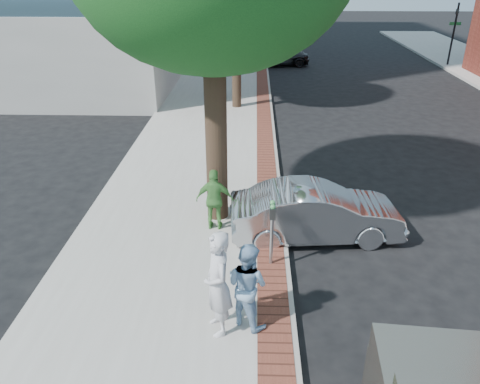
{
  "coord_description": "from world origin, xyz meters",
  "views": [
    {
      "loc": [
        0.29,
        -8.55,
        5.97
      ],
      "look_at": [
        -0.01,
        1.13,
        1.2
      ],
      "focal_mm": 35.0,
      "sensor_mm": 36.0,
      "label": 1
    }
  ],
  "objects_px": {
    "person_officer": "(247,285)",
    "sedan_silver": "(316,213)",
    "person_gray": "(218,284)",
    "bg_car": "(276,54)",
    "person_green": "(215,200)",
    "parking_meter": "(272,221)"
  },
  "relations": [
    {
      "from": "parking_meter",
      "to": "bg_car",
      "type": "height_order",
      "value": "parking_meter"
    },
    {
      "from": "person_gray",
      "to": "bg_car",
      "type": "bearing_deg",
      "value": 156.25
    },
    {
      "from": "person_officer",
      "to": "sedan_silver",
      "type": "distance_m",
      "value": 3.57
    },
    {
      "from": "parking_meter",
      "to": "person_gray",
      "type": "distance_m",
      "value": 2.26
    },
    {
      "from": "person_gray",
      "to": "sedan_silver",
      "type": "distance_m",
      "value": 4.01
    },
    {
      "from": "parking_meter",
      "to": "person_officer",
      "type": "xyz_separation_m",
      "value": [
        -0.48,
        -1.83,
        -0.24
      ]
    },
    {
      "from": "parking_meter",
      "to": "person_green",
      "type": "relative_size",
      "value": 0.97
    },
    {
      "from": "bg_car",
      "to": "person_green",
      "type": "bearing_deg",
      "value": 166.23
    },
    {
      "from": "person_officer",
      "to": "sedan_silver",
      "type": "bearing_deg",
      "value": -79.22
    },
    {
      "from": "parking_meter",
      "to": "person_green",
      "type": "xyz_separation_m",
      "value": [
        -1.31,
        1.46,
        -0.29
      ]
    },
    {
      "from": "person_gray",
      "to": "person_officer",
      "type": "relative_size",
      "value": 1.2
    },
    {
      "from": "parking_meter",
      "to": "bg_car",
      "type": "bearing_deg",
      "value": 87.66
    },
    {
      "from": "parking_meter",
      "to": "bg_car",
      "type": "relative_size",
      "value": 0.34
    },
    {
      "from": "person_green",
      "to": "sedan_silver",
      "type": "height_order",
      "value": "person_green"
    },
    {
      "from": "person_officer",
      "to": "person_gray",
      "type": "bearing_deg",
      "value": 60.38
    },
    {
      "from": "parking_meter",
      "to": "bg_car",
      "type": "distance_m",
      "value": 22.19
    },
    {
      "from": "parking_meter",
      "to": "sedan_silver",
      "type": "distance_m",
      "value": 1.83
    },
    {
      "from": "person_gray",
      "to": "person_green",
      "type": "xyz_separation_m",
      "value": [
        -0.33,
        3.5,
        -0.21
      ]
    },
    {
      "from": "person_gray",
      "to": "sedan_silver",
      "type": "relative_size",
      "value": 0.48
    },
    {
      "from": "sedan_silver",
      "to": "bg_car",
      "type": "bearing_deg",
      "value": -4.52
    },
    {
      "from": "person_officer",
      "to": "person_green",
      "type": "height_order",
      "value": "person_officer"
    },
    {
      "from": "sedan_silver",
      "to": "person_gray",
      "type": "bearing_deg",
      "value": 143.73
    }
  ]
}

